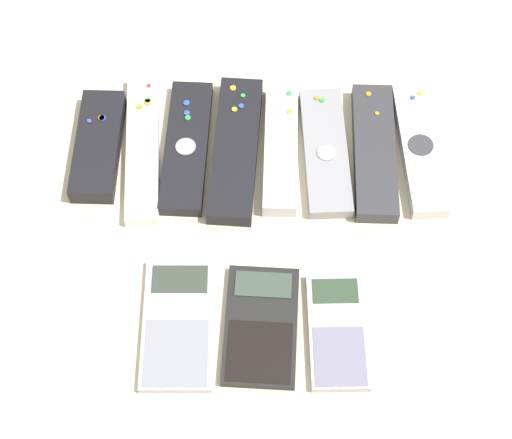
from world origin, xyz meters
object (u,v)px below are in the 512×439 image
Objects in this scene: remote_0 at (98,146)px; calculator_2 at (337,331)px; remote_1 at (143,148)px; remote_2 at (187,147)px; calculator_0 at (178,324)px; remote_3 at (236,149)px; remote_4 at (281,148)px; remote_5 at (325,151)px; remote_6 at (374,152)px; remote_7 at (419,148)px; calculator_1 at (261,326)px.

remote_0 is 0.38m from calculator_2.
remote_1 is 0.06m from remote_2.
remote_2 is at bearing -2.28° from remote_1.
calculator_2 is at bearing -2.72° from calculator_0.
remote_3 is 1.12× the size of remote_4.
remote_5 is 0.06m from remote_6.
remote_5 is 0.29m from calculator_0.
remote_3 is at bearing 114.75° from calculator_2.
remote_3 is at bearing -176.46° from remote_4.
remote_1 is at bearing -179.12° from remote_4.
remote_5 is 1.35× the size of calculator_2.
calculator_0 is at bearing -100.90° from remote_3.
remote_4 is at bearing 5.77° from remote_3.
remote_3 is at bearing 0.14° from remote_0.
remote_7 is at bearing 1.40° from remote_0.
remote_7 reaches higher than calculator_0.
calculator_0 is (0.00, -0.24, -0.00)m from remote_2.
remote_4 is (0.17, -0.00, 0.00)m from remote_1.
remote_2 is 1.23× the size of calculator_0.
remote_5 reaches higher than calculator_0.
remote_6 is 0.33m from calculator_0.
remote_2 is 1.39× the size of calculator_2.
remote_4 is (0.12, -0.00, 0.00)m from remote_2.
remote_0 is 0.80× the size of remote_6.
remote_1 is 0.29m from remote_6.
calculator_0 is (-0.06, -0.23, -0.01)m from remote_3.
remote_2 is at bearing 175.38° from remote_5.
remote_0 reaches higher than remote_7.
calculator_0 is at bearing -144.26° from remote_7.
remote_1 is 0.28m from calculator_1.
remote_5 is (0.23, -0.00, 0.00)m from remote_1.
remote_0 is 0.40m from remote_7.
calculator_1 is at bearing -94.34° from remote_4.
remote_5 is at bearing 0.55° from remote_2.
calculator_0 is at bearing -178.06° from calculator_1.
remote_2 reaches higher than calculator_2.
calculator_0 is at bearing -115.00° from remote_4.
calculator_1 is (0.21, -0.24, -0.01)m from remote_0.
remote_4 is 0.26m from calculator_0.
remote_7 reaches higher than remote_5.
remote_0 is 0.83× the size of remote_5.
remote_3 is 1.52× the size of calculator_2.
calculator_1 is at bearing -48.08° from remote_0.
remote_1 is at bearing 1.75° from remote_0.
remote_3 is 1.12× the size of remote_5.
remote_4 is (0.06, 0.00, -0.00)m from remote_3.
remote_5 is at bearing 179.12° from remote_7.
remote_0 reaches higher than calculator_1.
remote_0 is 0.80× the size of remote_2.
remote_7 is 0.27m from calculator_2.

